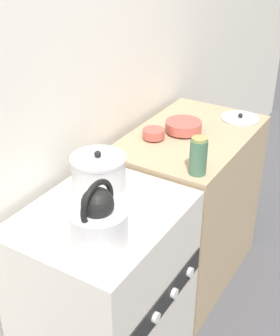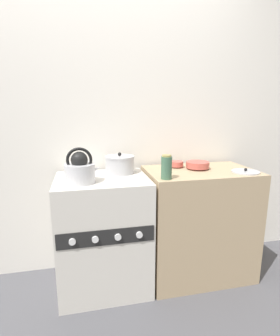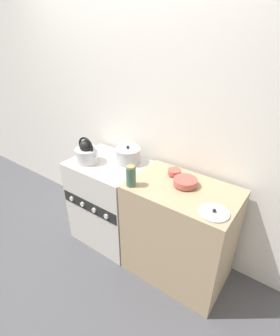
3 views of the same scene
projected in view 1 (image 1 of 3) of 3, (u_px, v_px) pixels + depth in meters
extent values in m
cube|color=silver|center=(23.00, 105.00, 1.76)|extent=(7.00, 0.06, 2.50)
cube|color=beige|center=(106.00, 297.00, 2.00)|extent=(0.68, 0.55, 0.88)
cube|color=black|center=(163.00, 304.00, 1.82)|extent=(0.65, 0.01, 0.11)
cylinder|color=silver|center=(156.00, 318.00, 1.76)|extent=(0.04, 0.02, 0.04)
cylinder|color=silver|center=(174.00, 293.00, 1.87)|extent=(0.04, 0.02, 0.04)
cylinder|color=silver|center=(190.00, 272.00, 1.98)|extent=(0.04, 0.02, 0.04)
cube|color=tan|center=(187.00, 208.00, 2.58)|extent=(0.85, 0.55, 0.90)
cylinder|color=silver|center=(99.00, 226.00, 1.60)|extent=(0.20, 0.20, 0.13)
sphere|color=black|center=(98.00, 204.00, 1.55)|extent=(0.11, 0.11, 0.11)
torus|color=black|center=(98.00, 204.00, 1.55)|extent=(0.17, 0.02, 0.17)
cone|color=silver|center=(115.00, 208.00, 1.66)|extent=(0.10, 0.05, 0.08)
cylinder|color=#B2B2B7|center=(99.00, 173.00, 1.92)|extent=(0.22, 0.22, 0.12)
cylinder|color=#B2B2B7|center=(98.00, 159.00, 1.89)|extent=(0.23, 0.23, 0.01)
sphere|color=black|center=(98.00, 154.00, 1.88)|extent=(0.03, 0.03, 0.03)
cylinder|color=#B75147|center=(183.00, 131.00, 2.37)|extent=(0.08, 0.08, 0.01)
cylinder|color=#B75147|center=(183.00, 126.00, 2.35)|extent=(0.18, 0.18, 0.05)
cylinder|color=#B75147|center=(154.00, 138.00, 2.30)|extent=(0.05, 0.05, 0.01)
cylinder|color=#B75147|center=(154.00, 133.00, 2.29)|extent=(0.11, 0.11, 0.04)
cylinder|color=#3F664C|center=(198.00, 157.00, 1.97)|extent=(0.08, 0.08, 0.16)
cylinder|color=#998C4C|center=(199.00, 139.00, 1.93)|extent=(0.06, 0.06, 0.01)
cylinder|color=#B2B2B7|center=(240.00, 118.00, 2.52)|extent=(0.21, 0.21, 0.01)
sphere|color=black|center=(240.00, 115.00, 2.51)|extent=(0.02, 0.02, 0.02)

